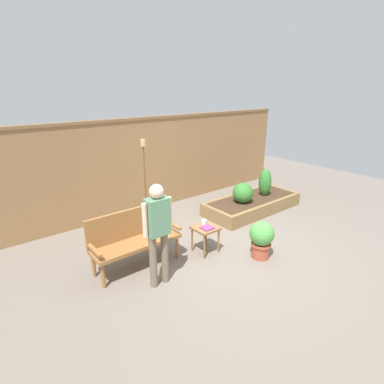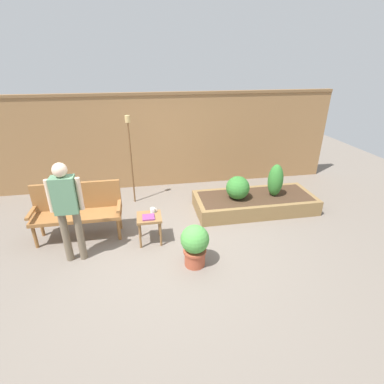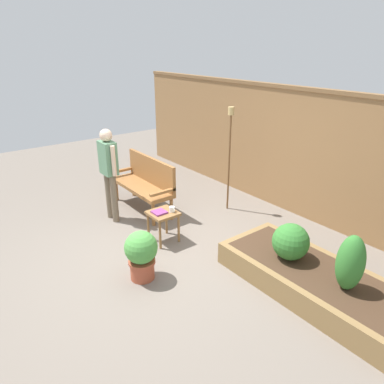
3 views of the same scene
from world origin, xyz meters
TOP-DOWN VIEW (x-y plane):
  - ground_plane at (0.00, 0.00)m, footprint 14.00×14.00m
  - fence_back at (0.00, 2.60)m, footprint 8.40×0.14m
  - garden_bench at (-1.49, 0.61)m, footprint 1.44×0.48m
  - side_table at (-0.31, 0.20)m, footprint 0.40×0.40m
  - cup_on_table at (-0.24, 0.31)m, footprint 0.12×0.08m
  - book_on_table at (-0.32, 0.14)m, footprint 0.19×0.19m
  - potted_boxwood at (0.31, -0.54)m, footprint 0.42×0.42m
  - raised_planter_bed at (1.83, 0.96)m, footprint 2.40×1.00m
  - shrub_near_bench at (1.44, 0.93)m, footprint 0.46×0.46m
  - shrub_far_corner at (2.21, 0.93)m, footprint 0.30×0.30m
  - tiki_torch at (-0.57, 1.76)m, footprint 0.10×0.10m
  - person_by_bench at (-1.45, -0.08)m, footprint 0.47×0.20m

SIDE VIEW (x-z plane):
  - ground_plane at x=0.00m, z-range 0.00..0.00m
  - raised_planter_bed at x=1.83m, z-range 0.00..0.30m
  - potted_boxwood at x=0.31m, z-range 0.04..0.70m
  - side_table at x=-0.31m, z-range 0.16..0.64m
  - book_on_table at x=-0.32m, z-range 0.48..0.50m
  - cup_on_table at x=-0.24m, z-range 0.48..0.56m
  - shrub_near_bench at x=1.44m, z-range 0.30..0.76m
  - garden_bench at x=-1.49m, z-range 0.07..1.01m
  - shrub_far_corner at x=2.21m, z-range 0.30..0.96m
  - person_by_bench at x=-1.45m, z-range 0.15..1.71m
  - fence_back at x=0.00m, z-range 0.01..2.17m
  - tiki_torch at x=-0.57m, z-range 0.33..2.16m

